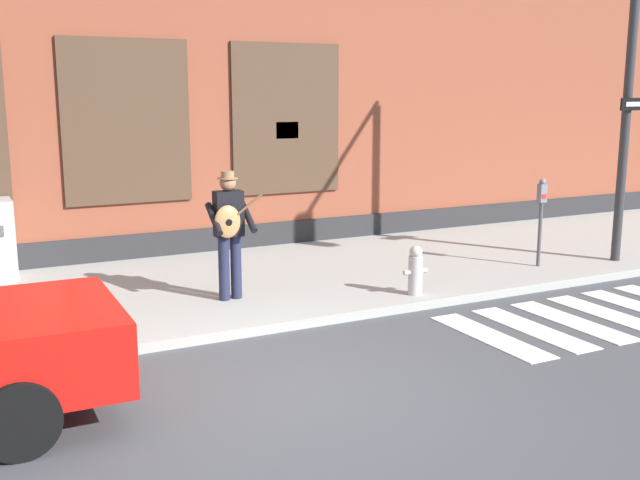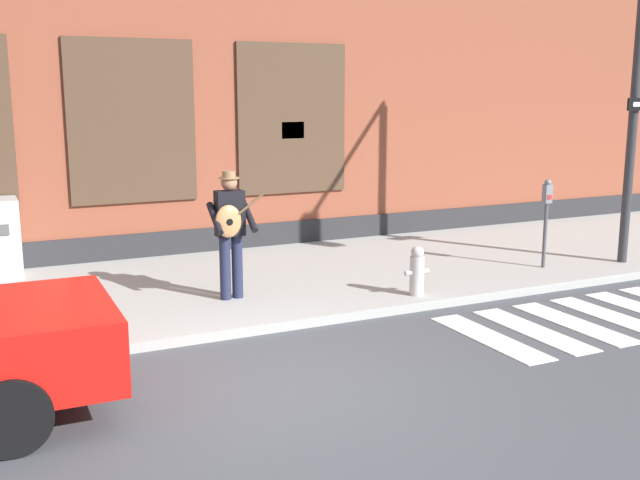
# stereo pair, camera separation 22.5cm
# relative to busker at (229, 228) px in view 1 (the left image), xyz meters

# --- Properties ---
(ground_plane) EXTENTS (160.00, 160.00, 0.00)m
(ground_plane) POSITION_rel_busker_xyz_m (-0.59, -3.06, -1.13)
(ground_plane) COLOR #424449
(sidewalk) EXTENTS (28.00, 4.46, 0.13)m
(sidewalk) POSITION_rel_busker_xyz_m (-0.59, 0.95, -1.06)
(sidewalk) COLOR #9E9E99
(sidewalk) RESTS_ON ground
(building_backdrop) EXTENTS (28.00, 4.06, 8.17)m
(building_backdrop) POSITION_rel_busker_xyz_m (-0.59, 5.17, 2.95)
(building_backdrop) COLOR brown
(building_backdrop) RESTS_ON ground
(busker) EXTENTS (0.70, 0.52, 1.76)m
(busker) POSITION_rel_busker_xyz_m (0.00, 0.00, 0.00)
(busker) COLOR #1E233D
(busker) RESTS_ON sidewalk
(parking_meter) EXTENTS (0.13, 0.11, 1.44)m
(parking_meter) POSITION_rel_busker_xyz_m (5.18, -0.39, -0.06)
(parking_meter) COLOR #47474C
(parking_meter) RESTS_ON sidewalk
(fire_hydrant) EXTENTS (0.38, 0.20, 0.70)m
(fire_hydrant) POSITION_rel_busker_xyz_m (2.40, -0.93, -0.66)
(fire_hydrant) COLOR #B2ADA8
(fire_hydrant) RESTS_ON sidewalk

